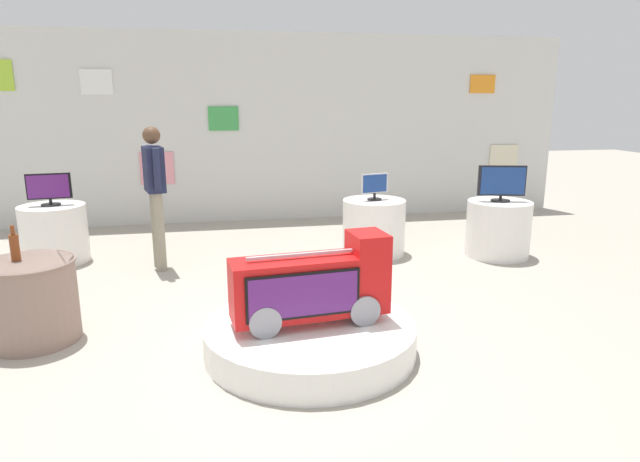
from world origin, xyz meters
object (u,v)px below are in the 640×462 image
(bottle_on_side_table, at_px, (15,246))
(display_pedestal_left_rear, at_px, (374,227))
(tv_on_left_rear, at_px, (375,186))
(main_display_pedestal, at_px, (310,337))
(shopper_browsing_near_truck, at_px, (155,187))
(display_pedestal_right_rear, at_px, (498,229))
(tv_on_right_rear, at_px, (502,183))
(display_pedestal_center_rear, at_px, (54,234))
(novelty_firetruck_tv, at_px, (313,288))
(tv_on_center_rear, at_px, (49,189))
(side_table_round, at_px, (32,300))

(bottle_on_side_table, bearing_deg, display_pedestal_left_rear, 28.72)
(display_pedestal_left_rear, relative_size, tv_on_left_rear, 2.20)
(main_display_pedestal, bearing_deg, shopper_browsing_near_truck, 118.78)
(display_pedestal_right_rear, distance_m, tv_on_right_rear, 0.60)
(display_pedestal_center_rear, bearing_deg, novelty_firetruck_tv, -48.48)
(novelty_firetruck_tv, distance_m, tv_on_center_rear, 4.12)
(tv_on_right_rear, relative_size, shopper_browsing_near_truck, 0.35)
(display_pedestal_center_rear, bearing_deg, tv_on_center_rear, -97.35)
(novelty_firetruck_tv, distance_m, display_pedestal_center_rear, 4.11)
(novelty_firetruck_tv, bearing_deg, display_pedestal_center_rear, 131.52)
(display_pedestal_center_rear, xyz_separation_m, bottle_on_side_table, (0.36, -2.39, 0.46))
(tv_on_left_rear, relative_size, side_table_round, 0.49)
(tv_on_center_rear, xyz_separation_m, side_table_round, (0.44, -2.42, -0.57))
(tv_on_left_rear, bearing_deg, display_pedestal_center_rear, 174.43)
(tv_on_right_rear, xyz_separation_m, side_table_round, (-5.12, -1.64, -0.60))
(main_display_pedestal, xyz_separation_m, bottle_on_side_table, (-2.34, 0.68, 0.70))
(display_pedestal_left_rear, xyz_separation_m, bottle_on_side_table, (-3.65, -2.00, 0.46))
(display_pedestal_left_rear, xyz_separation_m, display_pedestal_center_rear, (-4.01, 0.39, 0.00))
(main_display_pedestal, height_order, shopper_browsing_near_truck, shopper_browsing_near_truck)
(display_pedestal_left_rear, bearing_deg, tv_on_left_rear, -103.31)
(novelty_firetruck_tv, bearing_deg, shopper_browsing_near_truck, 119.17)
(side_table_round, distance_m, shopper_browsing_near_truck, 2.18)
(display_pedestal_left_rear, height_order, display_pedestal_center_rear, same)
(display_pedestal_left_rear, height_order, bottle_on_side_table, bottle_on_side_table)
(tv_on_right_rear, bearing_deg, tv_on_center_rear, 172.00)
(bottle_on_side_table, bearing_deg, side_table_round, -23.34)
(novelty_firetruck_tv, relative_size, shopper_browsing_near_truck, 0.76)
(tv_on_left_rear, distance_m, shopper_browsing_near_truck, 2.71)
(tv_on_right_rear, bearing_deg, shopper_browsing_near_truck, 176.54)
(novelty_firetruck_tv, bearing_deg, tv_on_center_rear, 131.57)
(novelty_firetruck_tv, distance_m, tv_on_left_rear, 3.00)
(tv_on_center_rear, bearing_deg, shopper_browsing_near_truck, -21.96)
(display_pedestal_left_rear, bearing_deg, main_display_pedestal, -116.05)
(display_pedestal_right_rear, relative_size, side_table_round, 1.07)
(main_display_pedestal, xyz_separation_m, shopper_browsing_near_truck, (-1.40, 2.54, 0.87))
(novelty_firetruck_tv, height_order, tv_on_right_rear, tv_on_right_rear)
(side_table_round, bearing_deg, bottle_on_side_table, 156.66)
(side_table_round, xyz_separation_m, bottle_on_side_table, (-0.09, 0.04, 0.46))
(tv_on_left_rear, distance_m, tv_on_center_rear, 4.03)
(side_table_round, bearing_deg, main_display_pedestal, -15.94)
(display_pedestal_center_rear, relative_size, tv_on_center_rear, 1.55)
(novelty_firetruck_tv, bearing_deg, display_pedestal_left_rear, 64.41)
(bottle_on_side_table, bearing_deg, tv_on_center_rear, 98.51)
(display_pedestal_center_rear, bearing_deg, bottle_on_side_table, -81.52)
(main_display_pedestal, height_order, novelty_firetruck_tv, novelty_firetruck_tv)
(tv_on_left_rear, bearing_deg, tv_on_right_rear, -14.27)
(display_pedestal_left_rear, height_order, tv_on_right_rear, tv_on_right_rear)
(tv_on_right_rear, bearing_deg, tv_on_left_rear, 165.73)
(tv_on_left_rear, distance_m, side_table_round, 4.14)
(display_pedestal_center_rear, xyz_separation_m, tv_on_right_rear, (5.56, -0.79, 0.60))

